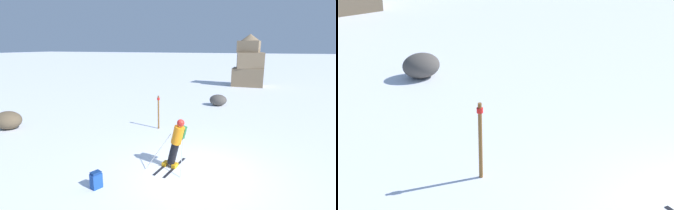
{
  "view_description": "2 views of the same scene",
  "coord_description": "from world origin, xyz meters",
  "views": [
    {
      "loc": [
        1.88,
        -7.68,
        3.96
      ],
      "look_at": [
        -2.22,
        3.51,
        1.27
      ],
      "focal_mm": 28.0,
      "sensor_mm": 36.0,
      "label": 1
    },
    {
      "loc": [
        -8.25,
        -4.74,
        5.77
      ],
      "look_at": [
        -1.76,
        4.29,
        1.16
      ],
      "focal_mm": 60.0,
      "sensor_mm": 36.0,
      "label": 2
    }
  ],
  "objects": [
    {
      "name": "spare_backpack",
      "position": [
        -2.37,
        -2.02,
        0.24
      ],
      "size": [
        0.32,
        0.36,
        0.5
      ],
      "rotation": [
        0.0,
        0.0,
        4.31
      ],
      "color": "#194293",
      "rests_on": "ground"
    },
    {
      "name": "trail_marker",
      "position": [
        -2.79,
        3.73,
        0.91
      ],
      "size": [
        0.13,
        0.13,
        1.64
      ],
      "color": "brown",
      "rests_on": "ground"
    },
    {
      "name": "exposed_boulder_0",
      "position": [
        -9.67,
        1.15,
        0.44
      ],
      "size": [
        1.35,
        1.14,
        0.87
      ],
      "primitive_type": "ellipsoid",
      "color": "brown",
      "rests_on": "ground"
    },
    {
      "name": "exposed_boulder_1",
      "position": [
        -0.92,
        9.86,
        0.38
      ],
      "size": [
        1.16,
        0.99,
        0.75
      ],
      "primitive_type": "ellipsoid",
      "color": "#4C4742",
      "rests_on": "ground"
    },
    {
      "name": "skier",
      "position": [
        -0.64,
        0.0,
        0.94
      ],
      "size": [
        1.28,
        1.65,
        1.73
      ],
      "rotation": [
        0.0,
        0.0,
        -0.11
      ],
      "color": "black",
      "rests_on": "ground"
    },
    {
      "name": "rock_pillar",
      "position": [
        0.37,
        20.08,
        2.16
      ],
      "size": [
        3.02,
        2.65,
        5.15
      ],
      "color": "#7A664C",
      "rests_on": "ground"
    },
    {
      "name": "ground_plane",
      "position": [
        0.0,
        0.0,
        0.0
      ],
      "size": [
        300.0,
        300.0,
        0.0
      ],
      "primitive_type": "plane",
      "color": "white"
    }
  ]
}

